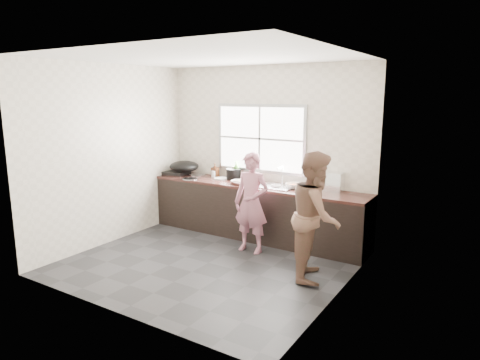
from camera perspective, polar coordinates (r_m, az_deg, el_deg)
The scene contains 30 objects.
floor at distance 5.93m, azimuth -4.23°, elevation -11.00°, with size 3.60×3.20×0.01m, color #28282A.
ceiling at distance 5.51m, azimuth -4.66°, elevation 16.07°, with size 3.60×3.20×0.01m, color silver.
wall_back at distance 6.90m, azimuth 3.52°, elevation 3.85°, with size 3.60×0.01×2.70m, color beige.
wall_left at distance 6.78m, azimuth -16.82°, elevation 3.25°, with size 0.01×3.20×2.70m, color silver.
wall_right at distance 4.73m, azimuth 13.44°, elevation 0.10°, with size 0.01×3.20×2.70m, color silver.
wall_front at distance 4.40m, azimuth -16.94°, elevation -0.92°, with size 3.60×0.01×2.70m, color beige.
cabinet at distance 6.82m, azimuth 2.15°, elevation -4.29°, with size 3.60×0.62×0.82m, color black.
countertop at distance 6.72m, azimuth 2.18°, elevation -0.76°, with size 3.60×0.64×0.04m, color #331915.
sink at distance 6.55m, azimuth 4.83°, elevation -0.88°, with size 0.55×0.45×0.02m, color silver.
faucet at distance 6.70m, azimuth 5.64°, elevation 0.64°, with size 0.02×0.02×0.30m, color silver.
window_frame at distance 6.92m, azimuth 2.75°, elevation 5.54°, with size 1.60×0.05×1.10m, color #9EA0A5.
window_glazing at distance 6.89m, azimuth 2.64°, elevation 5.52°, with size 1.50×0.01×1.00m, color white.
woman at distance 6.13m, azimuth 1.53°, elevation -3.49°, with size 0.50×0.33×1.36m, color #B46C80.
person_side at distance 5.32m, azimuth 10.08°, elevation -4.71°, with size 0.77×0.60×1.59m, color brown.
cutting_board at distance 6.76m, azimuth 0.72°, elevation -0.32°, with size 0.43×0.43×0.04m, color black.
cleaver at distance 6.88m, azimuth 0.57°, elevation 0.08°, with size 0.19×0.10×0.01m, color silver.
bowl_mince at distance 6.77m, azimuth -0.27°, elevation -0.26°, with size 0.21×0.21×0.05m, color white.
bowl_crabs at distance 6.48m, azimuth 7.14°, elevation -0.84°, with size 0.20×0.20×0.06m, color white.
bowl_held at distance 6.50m, azimuth 4.80°, elevation -0.76°, with size 0.18×0.18×0.06m, color white.
black_pot at distance 7.12m, azimuth -0.88°, elevation 0.82°, with size 0.24×0.24×0.17m, color black.
plate_food at distance 7.14m, azimuth -2.55°, elevation 0.20°, with size 0.23×0.23×0.02m, color silver.
bottle_green at distance 7.15m, azimuth -0.53°, elevation 1.34°, with size 0.11×0.11×0.29m, color #46882C.
bottle_brown_tall at distance 7.34m, azimuth -3.35°, elevation 1.28°, with size 0.10×0.10×0.21m, color #412010.
bottle_brown_short at distance 7.18m, azimuth -0.89°, elevation 0.94°, with size 0.14×0.14×0.18m, color #431E10.
glass_jar at distance 7.31m, azimuth -3.55°, elevation 0.81°, with size 0.08×0.08×0.11m, color silver.
burner at distance 7.66m, azimuth -8.48°, elevation 1.00°, with size 0.38×0.38×0.06m, color black.
wok at distance 7.52m, azimuth -7.45°, elevation 1.82°, with size 0.51×0.51×0.19m, color black.
dish_rack at distance 6.42m, azimuth 12.06°, elevation -0.12°, with size 0.37×0.26×0.28m, color silver.
pot_lid_left at distance 7.19m, azimuth -6.67°, elevation 0.18°, with size 0.26×0.26×0.01m, color #B7B9BE.
pot_lid_right at distance 7.51m, azimuth -5.72°, elevation 0.68°, with size 0.28×0.28×0.01m, color silver.
Camera 1 is at (3.27, -4.41, 2.25)m, focal length 32.00 mm.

